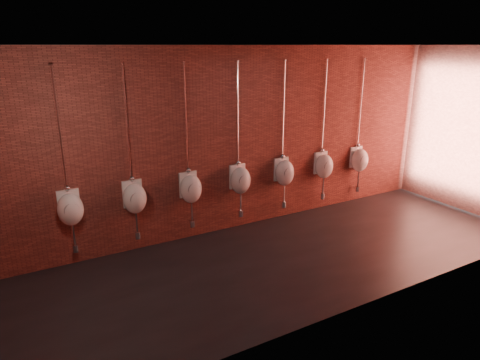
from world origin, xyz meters
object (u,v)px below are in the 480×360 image
object	(u,v)px
urinal_5	(324,165)
urinal_6	(359,159)
urinal_4	(284,172)
urinal_1	(135,197)
urinal_2	(191,188)
urinal_3	(240,180)
urinal_0	(70,208)

from	to	relation	value
urinal_5	urinal_6	xyz separation A→B (m)	(0.95, 0.00, 0.00)
urinal_4	urinal_5	size ratio (longest dim) A/B	1.00
urinal_1	urinal_5	distance (m)	3.78
urinal_2	urinal_3	bearing A→B (deg)	0.00
urinal_6	urinal_3	bearing A→B (deg)	180.00
urinal_4	urinal_6	size ratio (longest dim) A/B	1.00
urinal_1	urinal_5	size ratio (longest dim) A/B	1.00
urinal_6	urinal_2	bearing A→B (deg)	180.00
urinal_5	urinal_3	bearing A→B (deg)	180.00
urinal_2	urinal_6	distance (m)	3.78
urinal_0	urinal_1	distance (m)	0.95
urinal_3	urinal_6	bearing A→B (deg)	0.00
urinal_0	urinal_2	size ratio (longest dim) A/B	1.00
urinal_1	urinal_5	xyz separation A→B (m)	(3.78, 0.00, 0.00)
urinal_1	urinal_6	size ratio (longest dim) A/B	1.00
urinal_4	urinal_5	world-z (taller)	same
urinal_1	urinal_6	world-z (taller)	same
urinal_2	urinal_5	bearing A→B (deg)	0.00
urinal_1	urinal_5	bearing A→B (deg)	0.00
urinal_1	urinal_3	size ratio (longest dim) A/B	1.00
urinal_3	urinal_4	bearing A→B (deg)	0.00
urinal_0	urinal_5	distance (m)	4.73
urinal_1	urinal_3	distance (m)	1.89
urinal_0	urinal_4	bearing A→B (deg)	0.00
urinal_1	urinal_6	bearing A→B (deg)	0.00
urinal_3	urinal_4	world-z (taller)	same
urinal_3	urinal_6	distance (m)	2.84
urinal_5	urinal_1	bearing A→B (deg)	180.00
urinal_1	urinal_3	xyz separation A→B (m)	(1.89, 0.00, 0.00)
urinal_3	urinal_6	size ratio (longest dim) A/B	1.00
urinal_4	urinal_6	distance (m)	1.89
urinal_1	urinal_4	distance (m)	2.84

